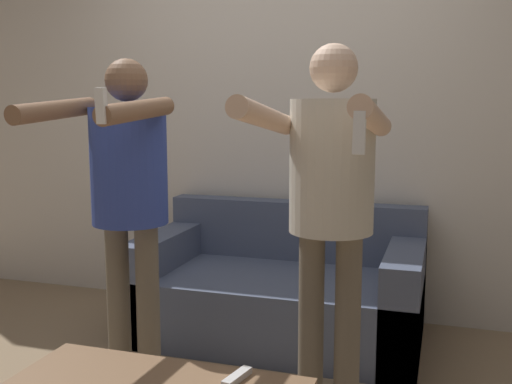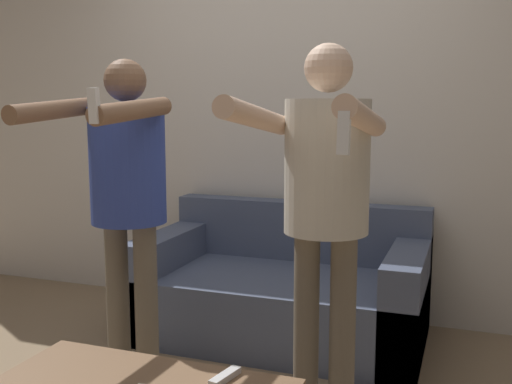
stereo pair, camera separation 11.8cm
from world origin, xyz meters
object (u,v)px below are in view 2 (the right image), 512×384
object	(u,v)px
person_standing_left	(126,186)
person_standing_right	(325,190)
couch	(284,293)
remote_far	(225,377)

from	to	relation	value
person_standing_left	person_standing_right	world-z (taller)	person_standing_right
couch	remote_far	xyz separation A→B (m)	(0.26, -1.52, 0.19)
couch	person_standing_left	bearing A→B (deg)	-116.30
couch	person_standing_right	size ratio (longest dim) A/B	1.02
person_standing_left	remote_far	bearing A→B (deg)	-37.86
person_standing_right	couch	bearing A→B (deg)	116.17
couch	person_standing_left	world-z (taller)	person_standing_left
person_standing_left	person_standing_right	bearing A→B (deg)	-0.39
person_standing_right	remote_far	bearing A→B (deg)	-110.55
person_standing_left	remote_far	xyz separation A→B (m)	(0.73, -0.57, -0.56)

